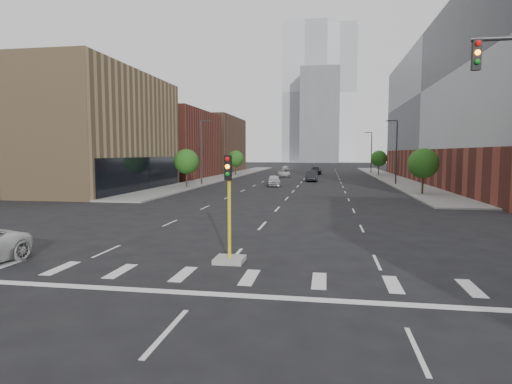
% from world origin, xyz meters
% --- Properties ---
extents(ground, '(400.00, 400.00, 0.00)m').
position_xyz_m(ground, '(0.00, 0.00, 0.00)').
color(ground, black).
rests_on(ground, ground).
extents(sidewalk_left_far, '(5.00, 92.00, 0.15)m').
position_xyz_m(sidewalk_left_far, '(-15.00, 74.00, 0.07)').
color(sidewalk_left_far, gray).
rests_on(sidewalk_left_far, ground).
extents(sidewalk_right_far, '(5.00, 92.00, 0.15)m').
position_xyz_m(sidewalk_right_far, '(15.00, 74.00, 0.07)').
color(sidewalk_right_far, gray).
rests_on(sidewalk_right_far, ground).
extents(building_left_mid, '(20.00, 24.00, 14.00)m').
position_xyz_m(building_left_mid, '(-27.50, 40.00, 7.00)').
color(building_left_mid, '#997D56').
rests_on(building_left_mid, ground).
extents(building_left_far_a, '(20.00, 22.00, 12.00)m').
position_xyz_m(building_left_far_a, '(-27.50, 66.00, 6.00)').
color(building_left_far_a, brown).
rests_on(building_left_far_a, ground).
extents(building_left_far_b, '(20.00, 24.00, 13.00)m').
position_xyz_m(building_left_far_b, '(-27.50, 92.00, 6.50)').
color(building_left_far_b, brown).
rests_on(building_left_far_b, ground).
extents(building_right_main, '(24.00, 70.00, 22.00)m').
position_xyz_m(building_right_main, '(29.50, 60.00, 11.00)').
color(building_right_main, brown).
rests_on(building_right_main, ground).
extents(tower_left, '(22.00, 22.00, 70.00)m').
position_xyz_m(tower_left, '(-8.00, 220.00, 35.00)').
color(tower_left, '#B2B7BC').
rests_on(tower_left, ground).
extents(tower_right, '(20.00, 20.00, 80.00)m').
position_xyz_m(tower_right, '(10.00, 260.00, 40.00)').
color(tower_right, '#B2B7BC').
rests_on(tower_right, ground).
extents(tower_mid, '(18.00, 18.00, 44.00)m').
position_xyz_m(tower_mid, '(0.00, 200.00, 22.00)').
color(tower_mid, slate).
rests_on(tower_mid, ground).
extents(median_traffic_signal, '(1.20, 1.20, 4.40)m').
position_xyz_m(median_traffic_signal, '(0.00, 8.97, 0.97)').
color(median_traffic_signal, '#999993').
rests_on(median_traffic_signal, ground).
extents(streetlight_right_a, '(1.60, 0.22, 9.07)m').
position_xyz_m(streetlight_right_a, '(13.41, 55.00, 5.01)').
color(streetlight_right_a, '#2D2D30').
rests_on(streetlight_right_a, ground).
extents(streetlight_right_b, '(1.60, 0.22, 9.07)m').
position_xyz_m(streetlight_right_b, '(13.41, 90.00, 5.01)').
color(streetlight_right_b, '#2D2D30').
rests_on(streetlight_right_b, ground).
extents(streetlight_left, '(1.60, 0.22, 9.07)m').
position_xyz_m(streetlight_left, '(-13.41, 50.00, 5.01)').
color(streetlight_left, '#2D2D30').
rests_on(streetlight_left, ground).
extents(tree_left_near, '(3.20, 3.20, 4.85)m').
position_xyz_m(tree_left_near, '(-14.00, 45.00, 3.39)').
color(tree_left_near, '#382619').
rests_on(tree_left_near, ground).
extents(tree_left_far, '(3.20, 3.20, 4.85)m').
position_xyz_m(tree_left_far, '(-14.00, 75.00, 3.39)').
color(tree_left_far, '#382619').
rests_on(tree_left_far, ground).
extents(tree_right_near, '(3.20, 3.20, 4.85)m').
position_xyz_m(tree_right_near, '(14.00, 40.00, 3.39)').
color(tree_right_near, '#382619').
rests_on(tree_right_near, ground).
extents(tree_right_far, '(3.20, 3.20, 4.85)m').
position_xyz_m(tree_right_far, '(14.00, 80.00, 3.39)').
color(tree_right_far, '#382619').
rests_on(tree_right_far, ground).
extents(car_near_left, '(2.36, 4.68, 1.53)m').
position_xyz_m(car_near_left, '(-3.21, 49.61, 0.76)').
color(car_near_left, silver).
rests_on(car_near_left, ground).
extents(car_mid_right, '(1.78, 4.99, 1.64)m').
position_xyz_m(car_mid_right, '(1.50, 60.42, 0.82)').
color(car_mid_right, black).
rests_on(car_mid_right, ground).
extents(car_far_left, '(2.91, 5.14, 1.35)m').
position_xyz_m(car_far_left, '(-4.20, 72.85, 0.68)').
color(car_far_left, '#BCBCBC').
rests_on(car_far_left, ground).
extents(car_deep_right, '(2.38, 5.59, 1.61)m').
position_xyz_m(car_deep_right, '(1.50, 83.07, 0.80)').
color(car_deep_right, black).
rests_on(car_deep_right, ground).
extents(car_distant, '(2.21, 4.32, 1.41)m').
position_xyz_m(car_distant, '(-6.41, 98.29, 0.70)').
color(car_distant, silver).
rests_on(car_distant, ground).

